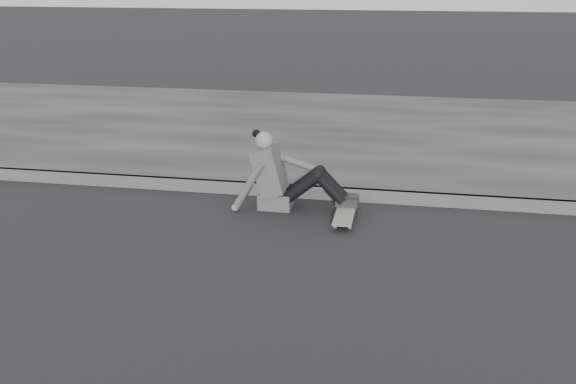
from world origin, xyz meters
name	(u,v)px	position (x,y,z in m)	size (l,w,h in m)	color
ground	(568,331)	(0.00, 0.00, 0.00)	(80.00, 80.00, 0.00)	black
curb	(516,204)	(0.00, 2.58, 0.06)	(24.00, 0.16, 0.12)	#4E4E4E
sidewalk	(487,138)	(0.00, 5.60, 0.06)	(24.00, 6.00, 0.12)	#333333
skateboard	(345,213)	(-1.84, 1.94, 0.07)	(0.20, 0.78, 0.09)	#969691
seated_woman	(282,177)	(-2.58, 2.18, 0.36)	(1.38, 0.46, 0.88)	#4C4C4E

